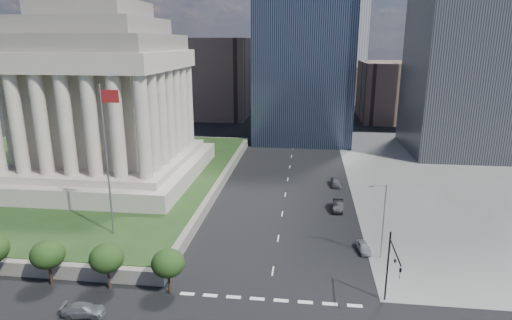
% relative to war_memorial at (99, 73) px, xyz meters
% --- Properties ---
extents(ground, '(500.00, 500.00, 0.00)m').
position_rel_war_memorial_xyz_m(ground, '(34.00, 52.00, -21.40)').
color(ground, black).
rests_on(ground, ground).
extents(plaza_terrace, '(66.00, 70.00, 1.80)m').
position_rel_war_memorial_xyz_m(plaza_terrace, '(-11.00, 2.00, -20.50)').
color(plaza_terrace, '#69625A').
rests_on(plaza_terrace, ground).
extents(plaza_lawn, '(64.00, 68.00, 0.10)m').
position_rel_war_memorial_xyz_m(plaza_lawn, '(-11.00, 2.00, -19.55)').
color(plaza_lawn, '#1F3515').
rests_on(plaza_lawn, plaza_terrace).
extents(war_memorial, '(34.00, 34.00, 39.00)m').
position_rel_war_memorial_xyz_m(war_memorial, '(0.00, 0.00, 0.00)').
color(war_memorial, '#A69A8B').
rests_on(war_memorial, plaza_lawn).
extents(flagpole, '(2.52, 0.24, 20.00)m').
position_rel_war_memorial_xyz_m(flagpole, '(12.17, -24.00, -8.29)').
color(flagpole, slate).
rests_on(flagpole, plaza_lawn).
extents(midrise_glass, '(26.00, 26.00, 60.00)m').
position_rel_war_memorial_xyz_m(midrise_glass, '(36.00, 47.00, 8.60)').
color(midrise_glass, black).
rests_on(midrise_glass, ground).
extents(building_filler_ne, '(20.00, 30.00, 20.00)m').
position_rel_war_memorial_xyz_m(building_filler_ne, '(66.00, 82.00, -11.40)').
color(building_filler_ne, brown).
rests_on(building_filler_ne, ground).
extents(building_filler_nw, '(24.00, 30.00, 28.00)m').
position_rel_war_memorial_xyz_m(building_filler_nw, '(4.00, 82.00, -7.40)').
color(building_filler_nw, brown).
rests_on(building_filler_nw, ground).
extents(traffic_signal_ne, '(0.30, 5.74, 8.00)m').
position_rel_war_memorial_xyz_m(traffic_signal_ne, '(46.50, -34.30, -16.15)').
color(traffic_signal_ne, black).
rests_on(traffic_signal_ne, ground).
extents(street_lamp_north, '(2.13, 0.22, 10.00)m').
position_rel_war_memorial_xyz_m(street_lamp_north, '(47.33, -23.00, -15.74)').
color(street_lamp_north, slate).
rests_on(street_lamp_north, ground).
extents(suv_grey, '(4.55, 2.21, 1.28)m').
position_rel_war_memorial_xyz_m(suv_grey, '(15.64, -39.01, -20.76)').
color(suv_grey, slate).
rests_on(suv_grey, ground).
extents(parked_sedan_near, '(3.85, 1.95, 1.26)m').
position_rel_war_memorial_xyz_m(parked_sedan_near, '(45.50, -21.53, -20.77)').
color(parked_sedan_near, gray).
rests_on(parked_sedan_near, ground).
extents(parked_sedan_mid, '(1.90, 4.86, 1.58)m').
position_rel_war_memorial_xyz_m(parked_sedan_mid, '(43.00, -7.30, -20.61)').
color(parked_sedan_mid, black).
rests_on(parked_sedan_mid, ground).
extents(parked_sedan_far, '(4.53, 1.96, 1.52)m').
position_rel_war_memorial_xyz_m(parked_sedan_far, '(43.35, 5.19, -20.64)').
color(parked_sedan_far, '#4C4E53').
rests_on(parked_sedan_far, ground).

